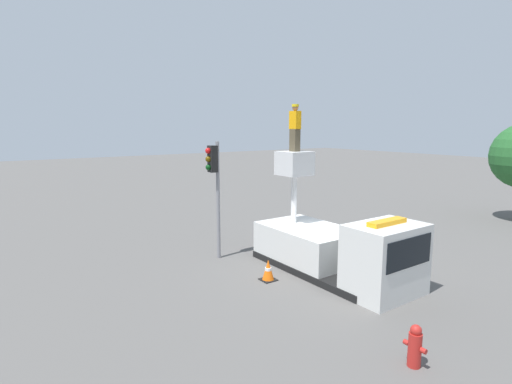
{
  "coord_description": "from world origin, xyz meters",
  "views": [
    {
      "loc": [
        9.89,
        -9.87,
        5.11
      ],
      "look_at": [
        -2.47,
        -1.2,
        2.62
      ],
      "focal_mm": 28.0,
      "sensor_mm": 36.0,
      "label": 1
    }
  ],
  "objects": [
    {
      "name": "ground_plane",
      "position": [
        0.0,
        0.0,
        0.0
      ],
      "size": [
        120.0,
        120.0,
        0.0
      ],
      "primitive_type": "plane",
      "color": "#565451"
    },
    {
      "name": "traffic_cone_curbside",
      "position": [
        -0.32,
        -2.21,
        0.34
      ],
      "size": [
        0.5,
        0.5,
        0.71
      ],
      "color": "black",
      "rests_on": "ground"
    },
    {
      "name": "bucket_truck",
      "position": [
        0.43,
        0.0,
        0.91
      ],
      "size": [
        6.11,
        2.46,
        4.18
      ],
      "color": "black",
      "rests_on": "ground"
    },
    {
      "name": "traffic_cone_rear",
      "position": [
        -3.43,
        0.14,
        0.32
      ],
      "size": [
        0.49,
        0.49,
        0.68
      ],
      "color": "black",
      "rests_on": "ground"
    },
    {
      "name": "traffic_light_pole",
      "position": [
        -3.31,
        -2.55,
        3.23
      ],
      "size": [
        0.34,
        0.57,
        4.55
      ],
      "color": "gray",
      "rests_on": "ground"
    },
    {
      "name": "worker",
      "position": [
        -1.64,
        0.0,
        5.05
      ],
      "size": [
        0.4,
        0.26,
        1.75
      ],
      "color": "brown",
      "rests_on": "bucket_truck"
    },
    {
      "name": "fire_hydrant",
      "position": [
        5.39,
        -2.56,
        0.46
      ],
      "size": [
        0.52,
        0.28,
        0.95
      ],
      "color": "#B2231E",
      "rests_on": "ground"
    }
  ]
}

